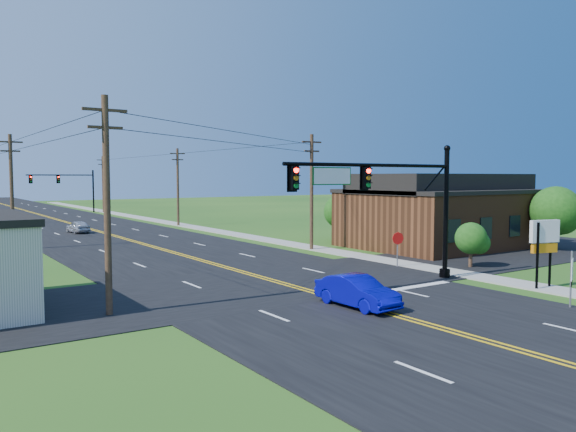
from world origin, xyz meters
TOP-DOWN VIEW (x-y plane):
  - ground at (0.00, 0.00)m, footprint 260.00×260.00m
  - road_main at (0.00, 50.00)m, footprint 16.00×220.00m
  - road_cross at (0.00, 12.00)m, footprint 70.00×10.00m
  - sidewalk at (10.50, 40.00)m, footprint 2.00×160.00m
  - signal_mast_main at (4.34, 8.00)m, footprint 11.30×0.60m
  - signal_mast_far at (4.44, 80.00)m, footprint 10.98×0.60m
  - brick_building at (20.00, 18.00)m, footprint 14.20×11.20m
  - utility_pole_left_a at (-9.50, 10.00)m, footprint 1.80×0.28m
  - utility_pole_left_b at (-9.50, 35.00)m, footprint 1.80×0.28m
  - utility_pole_right_a at (9.80, 22.00)m, footprint 1.80×0.28m
  - utility_pole_right_b at (9.80, 48.00)m, footprint 1.80×0.28m
  - utility_pole_right_c at (9.80, 78.00)m, footprint 1.80×0.28m
  - tree_right_front at (25.00, 11.00)m, footprint 3.80×3.80m
  - tree_right_back at (16.00, 26.00)m, footprint 3.00×3.00m
  - shrub_corner at (13.00, 9.50)m, footprint 2.00×2.00m
  - blue_car at (-0.13, 5.30)m, footprint 1.61×4.22m
  - distant_car at (-1.99, 45.87)m, footprint 1.84×3.79m
  - route_sign at (7.50, -0.02)m, footprint 0.58×0.29m
  - stop_sign at (9.26, 12.15)m, footprint 0.78×0.25m
  - pylon_sign at (10.50, 3.09)m, footprint 1.72×0.67m

SIDE VIEW (x-z plane):
  - ground at x=0.00m, z-range 0.00..0.00m
  - road_main at x=0.00m, z-range 0.00..0.04m
  - road_cross at x=0.00m, z-range 0.00..0.04m
  - sidewalk at x=10.50m, z-range 0.00..0.08m
  - distant_car at x=-1.99m, z-range 0.00..1.25m
  - blue_car at x=-0.13m, z-range 0.00..1.37m
  - route_sign at x=7.50m, z-range 0.21..2.72m
  - stop_sign at x=9.26m, z-range 0.49..2.74m
  - shrub_corner at x=13.00m, z-range 0.42..3.28m
  - brick_building at x=20.00m, z-range 0.00..4.70m
  - pylon_sign at x=10.50m, z-range 0.81..4.34m
  - tree_right_back at x=16.00m, z-range 0.55..4.65m
  - tree_right_front at x=25.00m, z-range 0.60..5.60m
  - signal_mast_far at x=4.44m, z-range 0.81..8.29m
  - utility_pole_left_a at x=-9.50m, z-range 0.22..9.22m
  - utility_pole_left_b at x=-9.50m, z-range 0.22..9.22m
  - utility_pole_right_a at x=9.80m, z-range 0.22..9.22m
  - utility_pole_right_b at x=9.80m, z-range 0.22..9.22m
  - utility_pole_right_c at x=9.80m, z-range 0.22..9.22m
  - signal_mast_main at x=4.34m, z-range 1.01..8.49m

